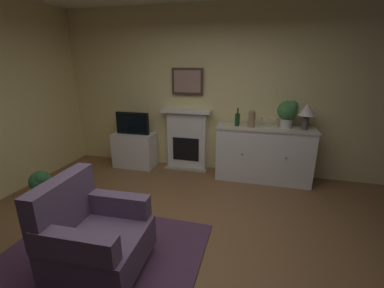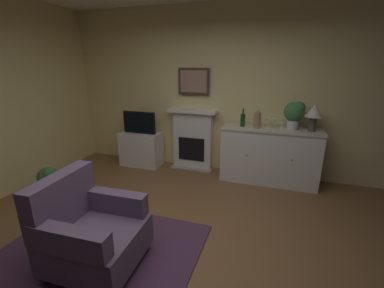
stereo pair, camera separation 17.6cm
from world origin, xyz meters
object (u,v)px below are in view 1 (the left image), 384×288
(wine_bottle, at_px, (237,119))
(tv_cabinet, at_px, (135,150))
(potted_plant_small, at_px, (288,112))
(fireplace_unit, at_px, (187,139))
(wine_glass_right, at_px, (276,120))
(sideboard_cabinet, at_px, (263,154))
(tv_set, at_px, (132,123))
(wine_glass_center, at_px, (269,120))
(table_lamp, at_px, (307,111))
(wine_glass_left, at_px, (262,119))
(armchair, at_px, (93,235))
(framed_picture, at_px, (187,81))
(potted_plant_fern, at_px, (41,182))
(vase_decorative, at_px, (252,118))

(wine_bottle, height_order, tv_cabinet, wine_bottle)
(wine_bottle, xyz_separation_m, potted_plant_small, (0.76, 0.07, 0.15))
(fireplace_unit, bearing_deg, wine_glass_right, -5.88)
(sideboard_cabinet, distance_m, potted_plant_small, 0.78)
(wine_bottle, relative_size, tv_set, 0.47)
(wine_glass_center, height_order, wine_glass_right, same)
(table_lamp, height_order, tv_cabinet, table_lamp)
(wine_glass_left, distance_m, armchair, 2.91)
(table_lamp, bearing_deg, wine_glass_left, -179.38)
(table_lamp, bearing_deg, framed_picture, 173.41)
(tv_set, height_order, potted_plant_fern, tv_set)
(table_lamp, bearing_deg, wine_glass_right, 176.94)
(wine_glass_left, distance_m, potted_plant_fern, 3.42)
(sideboard_cabinet, bearing_deg, armchair, -121.76)
(framed_picture, height_order, vase_decorative, framed_picture)
(fireplace_unit, height_order, tv_set, fireplace_unit)
(armchair, bearing_deg, wine_bottle, 66.33)
(table_lamp, distance_m, tv_cabinet, 3.03)
(wine_glass_right, bearing_deg, wine_bottle, -175.80)
(sideboard_cabinet, height_order, vase_decorative, vase_decorative)
(wine_glass_right, distance_m, potted_plant_fern, 3.63)
(tv_set, height_order, armchair, tv_set)
(tv_set, bearing_deg, tv_cabinet, 90.00)
(armchair, bearing_deg, vase_decorative, 61.73)
(wine_bottle, distance_m, wine_glass_left, 0.38)
(tv_set, bearing_deg, sideboard_cabinet, 0.20)
(armchair, bearing_deg, framed_picture, 86.48)
(wine_bottle, distance_m, potted_plant_small, 0.78)
(table_lamp, xyz_separation_m, armchair, (-2.09, -2.45, -0.80))
(wine_glass_center, distance_m, potted_plant_small, 0.32)
(fireplace_unit, distance_m, wine_glass_left, 1.38)
(potted_plant_small, bearing_deg, wine_glass_right, -172.32)
(wine_glass_center, height_order, tv_cabinet, wine_glass_center)
(fireplace_unit, relative_size, tv_set, 1.77)
(vase_decorative, bearing_deg, armchair, -118.27)
(wine_glass_center, xyz_separation_m, wine_glass_right, (0.11, 0.06, 0.00))
(wine_glass_left, xyz_separation_m, wine_glass_center, (0.11, -0.03, 0.00))
(fireplace_unit, bearing_deg, potted_plant_fern, -136.40)
(sideboard_cabinet, distance_m, wine_glass_left, 0.58)
(wine_glass_center, relative_size, wine_glass_right, 1.00)
(sideboard_cabinet, bearing_deg, vase_decorative, -167.53)
(fireplace_unit, distance_m, wine_glass_right, 1.58)
(framed_picture, bearing_deg, wine_glass_left, -10.18)
(table_lamp, bearing_deg, fireplace_unit, 174.74)
(potted_plant_fern, height_order, potted_plant_small, potted_plant_small)
(table_lamp, relative_size, wine_glass_center, 2.42)
(framed_picture, xyz_separation_m, tv_set, (-0.98, -0.23, -0.74))
(fireplace_unit, xyz_separation_m, vase_decorative, (1.13, -0.23, 0.50))
(wine_glass_left, bearing_deg, framed_picture, 169.82)
(wine_glass_right, height_order, potted_plant_small, potted_plant_small)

